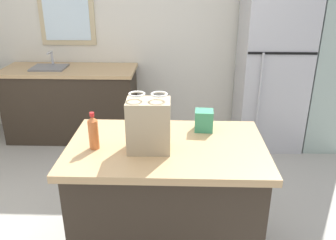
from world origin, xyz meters
name	(u,v)px	position (x,y,z in m)	size (l,w,h in m)	color
back_wall	(161,30)	(-0.02, 2.30, 1.29)	(4.98, 0.13, 2.57)	silver
kitchen_island	(167,201)	(0.14, -0.09, 0.46)	(1.30, 0.83, 0.90)	#33281E
refrigerator	(272,66)	(1.29, 1.87, 0.95)	(0.73, 0.75, 1.90)	#B7B7BC
tall_cabinet	(328,52)	(1.90, 1.87, 1.13)	(0.46, 0.68, 2.25)	#9EB2A8
sink_counter	(72,103)	(-1.11, 1.92, 0.46)	(1.59, 0.64, 1.08)	#33281E
shopping_bag	(149,125)	(0.03, -0.16, 1.07)	(0.27, 0.19, 0.38)	tan
small_box	(204,120)	(0.40, 0.15, 0.98)	(0.13, 0.12, 0.15)	#388E66
bottle	(93,132)	(-0.32, -0.15, 1.01)	(0.06, 0.06, 0.25)	#C66633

